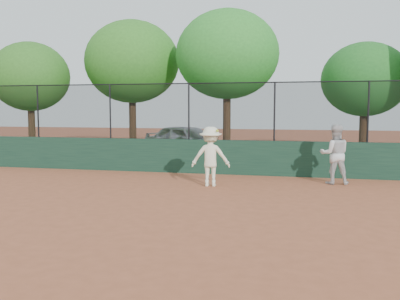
% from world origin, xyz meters
% --- Properties ---
extents(ground, '(80.00, 80.00, 0.00)m').
position_xyz_m(ground, '(0.00, 0.00, 0.00)').
color(ground, '#A95636').
rests_on(ground, ground).
extents(back_wall, '(26.00, 0.20, 1.20)m').
position_xyz_m(back_wall, '(0.00, 6.00, 0.60)').
color(back_wall, '#1B3D2A').
rests_on(back_wall, ground).
extents(grass_strip, '(36.00, 12.00, 0.01)m').
position_xyz_m(grass_strip, '(0.00, 12.00, 0.00)').
color(grass_strip, '#274B17').
rests_on(grass_strip, ground).
extents(parked_car, '(4.90, 3.83, 1.56)m').
position_xyz_m(parked_car, '(-1.77, 10.64, 0.78)').
color(parked_car, '#ACB0B5').
rests_on(parked_car, ground).
extents(player_second, '(0.95, 0.78, 1.83)m').
position_xyz_m(player_second, '(4.41, 4.77, 0.92)').
color(player_second, silver).
rests_on(player_second, ground).
extents(player_main, '(1.21, 0.79, 1.77)m').
position_xyz_m(player_main, '(0.81, 3.53, 0.88)').
color(player_main, '#F1EECC').
rests_on(player_main, ground).
extents(fence_assembly, '(26.00, 0.06, 2.00)m').
position_xyz_m(fence_assembly, '(-0.03, 6.00, 2.24)').
color(fence_assembly, black).
rests_on(fence_assembly, back_wall).
extents(tree_0, '(4.03, 3.67, 5.65)m').
position_xyz_m(tree_0, '(-10.10, 10.91, 3.89)').
color(tree_0, '#442C18').
rests_on(tree_0, ground).
extents(tree_1, '(4.81, 4.37, 6.73)m').
position_xyz_m(tree_1, '(-5.06, 12.11, 4.64)').
color(tree_1, '#422916').
rests_on(tree_1, ground).
extents(tree_2, '(4.75, 4.32, 6.83)m').
position_xyz_m(tree_2, '(-0.03, 11.21, 4.76)').
color(tree_2, '#472C19').
rests_on(tree_2, ground).
extents(tree_3, '(3.94, 3.58, 5.33)m').
position_xyz_m(tree_3, '(6.15, 12.52, 3.62)').
color(tree_3, '#3F2515').
rests_on(tree_3, ground).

